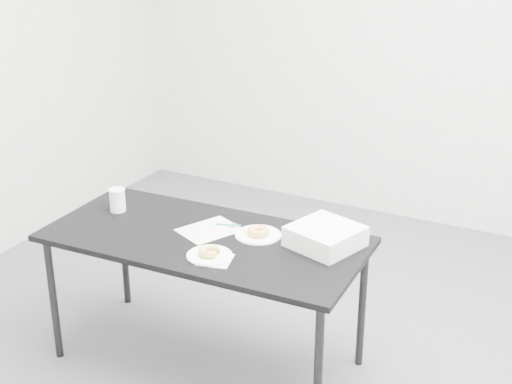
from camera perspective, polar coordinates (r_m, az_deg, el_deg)
The scene contains 14 objects.
floor at distance 3.74m, azimuth 0.19°, elevation -12.48°, with size 4.00×4.00×0.00m, color #4B4B50.
wall_back at distance 5.01m, azimuth 11.12°, elevation 12.74°, with size 4.00×0.02×2.70m, color silver.
table at distance 3.36m, azimuth -4.13°, elevation -4.36°, with size 1.52×0.76×0.68m.
scorecard at distance 3.39m, azimuth -3.74°, elevation -3.05°, with size 0.21×0.27×0.00m, color white.
logo_patch at distance 3.43m, azimuth -1.84°, elevation -2.69°, with size 0.04×0.04×0.00m, color green.
pen at distance 3.43m, azimuth -2.22°, elevation -2.64°, with size 0.01×0.01×0.13m, color #0C8287.
napkin at distance 3.11m, azimuth -3.28°, elevation -5.44°, with size 0.14×0.14×0.00m, color white.
plate_near at distance 3.14m, azimuth -3.75°, elevation -5.08°, with size 0.20×0.20×0.01m, color white.
donut_near at distance 3.14m, azimuth -3.76°, elevation -4.78°, with size 0.10×0.10×0.03m, color gold.
plate_far at distance 3.33m, azimuth 0.18°, elevation -3.46°, with size 0.22×0.22×0.01m, color white.
donut_far at distance 3.32m, azimuth 0.18°, elevation -3.15°, with size 0.10×0.10×0.03m, color gold.
coffee_cup at distance 3.64m, azimuth -11.03°, elevation -0.63°, with size 0.08×0.08×0.12m, color white.
cup_lid at distance 3.29m, azimuth 3.48°, elevation -3.76°, with size 0.09×0.09×0.01m, color white.
bakery_box at distance 3.23m, azimuth 5.57°, elevation -3.54°, with size 0.28×0.28×0.09m, color white.
Camera 1 is at (1.43, -2.74, 2.11)m, focal length 50.00 mm.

